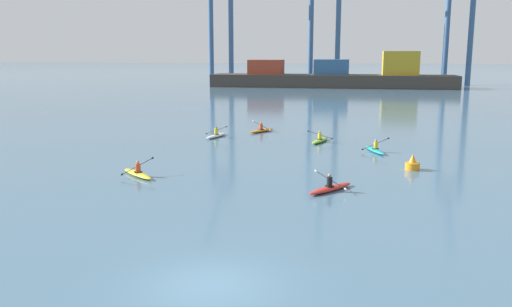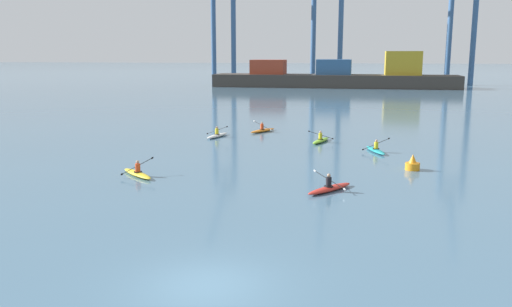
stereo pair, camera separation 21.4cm
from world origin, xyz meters
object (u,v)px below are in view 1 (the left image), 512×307
object	(u,v)px
container_barge	(335,76)
kayak_teal	(375,150)
kayak_red	(330,188)
kayak_yellow	(138,173)
kayak_lime	(320,140)
gantry_crane_west	(220,6)
gantry_crane_west_mid	(325,2)
channel_buoy	(412,164)
kayak_white	(217,135)
gantry_crane_east_mid	(461,4)
kayak_orange	(262,130)

from	to	relation	value
container_barge	kayak_teal	bearing A→B (deg)	-85.23
kayak_red	kayak_yellow	distance (m)	11.49
kayak_lime	kayak_red	world-z (taller)	kayak_red
gantry_crane_west	kayak_yellow	xyz separation A→B (m)	(20.95, -99.85, -18.29)
gantry_crane_west_mid	kayak_lime	world-z (taller)	gantry_crane_west_mid
channel_buoy	kayak_white	world-z (taller)	kayak_white
gantry_crane_west_mid	kayak_red	bearing A→B (deg)	-86.08
container_barge	channel_buoy	bearing A→B (deg)	-84.11
gantry_crane_east_mid	kayak_teal	world-z (taller)	gantry_crane_east_mid
kayak_lime	gantry_crane_east_mid	bearing A→B (deg)	73.69
container_barge	gantry_crane_east_mid	size ratio (longest dim) A/B	1.36
channel_buoy	kayak_teal	xyz separation A→B (m)	(-2.11, 5.79, -0.19)
gantry_crane_east_mid	kayak_lime	bearing A→B (deg)	-106.31
container_barge	kayak_orange	bearing A→B (deg)	-93.06
gantry_crane_west_mid	kayak_white	world-z (taller)	gantry_crane_west_mid
gantry_crane_east_mid	kayak_orange	world-z (taller)	gantry_crane_east_mid
kayak_teal	kayak_orange	distance (m)	13.09
kayak_yellow	kayak_teal	bearing A→B (deg)	37.17
gantry_crane_west_mid	channel_buoy	xyz separation A→B (m)	(11.81, -96.59, -18.96)
container_barge	gantry_crane_west_mid	world-z (taller)	gantry_crane_west_mid
container_barge	kayak_orange	size ratio (longest dim) A/B	15.89
gantry_crane_west	gantry_crane_west_mid	size ratio (longest dim) A/B	0.95
gantry_crane_east_mid	channel_buoy	world-z (taller)	gantry_crane_east_mid
kayak_lime	kayak_yellow	size ratio (longest dim) A/B	1.17
container_barge	channel_buoy	world-z (taller)	container_barge
container_barge	kayak_orange	world-z (taller)	container_barge
kayak_teal	kayak_white	bearing A→B (deg)	160.87
kayak_white	kayak_orange	xyz separation A→B (m)	(3.31, 3.76, 0.00)
gantry_crane_west_mid	kayak_red	world-z (taller)	gantry_crane_west_mid
container_barge	kayak_lime	size ratio (longest dim) A/B	15.16
container_barge	channel_buoy	size ratio (longest dim) A/B	52.09
gantry_crane_west	channel_buoy	distance (m)	103.56
gantry_crane_west_mid	kayak_yellow	distance (m)	103.36
kayak_yellow	gantry_crane_east_mid	bearing A→B (deg)	70.78
channel_buoy	kayak_teal	bearing A→B (deg)	109.99
gantry_crane_west	channel_buoy	bearing A→B (deg)	-68.64
channel_buoy	kayak_white	distance (m)	18.65
kayak_teal	gantry_crane_west_mid	bearing A→B (deg)	96.10
kayak_orange	kayak_yellow	bearing A→B (deg)	-101.95
container_barge	kayak_teal	world-z (taller)	container_barge
gantry_crane_west_mid	kayak_white	bearing A→B (deg)	-92.43
kayak_red	kayak_white	xyz separation A→B (m)	(-10.69, 16.61, -0.00)
gantry_crane_east_mid	channel_buoy	size ratio (longest dim) A/B	38.26
gantry_crane_west	kayak_teal	xyz separation A→B (m)	(35.03, -89.17, -18.29)
gantry_crane_east_mid	gantry_crane_west	bearing A→B (deg)	179.76
kayak_lime	kayak_white	size ratio (longest dim) A/B	1.00
gantry_crane_east_mid	kayak_orange	size ratio (longest dim) A/B	11.67
gantry_crane_west	kayak_yellow	world-z (taller)	gantry_crane_west
kayak_yellow	channel_buoy	bearing A→B (deg)	16.79
container_barge	kayak_red	bearing A→B (deg)	-87.59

